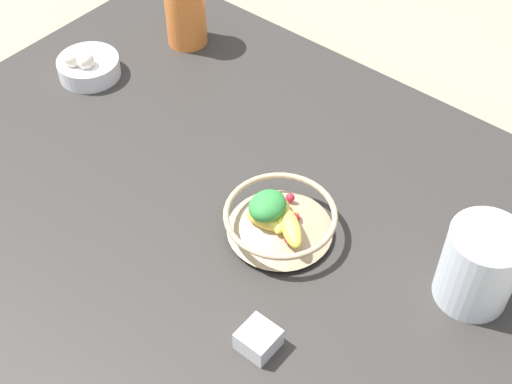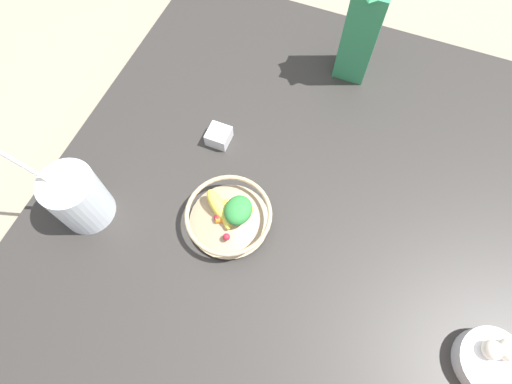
{
  "view_description": "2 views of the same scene",
  "coord_description": "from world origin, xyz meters",
  "px_view_note": "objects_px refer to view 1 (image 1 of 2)",
  "views": [
    {
      "loc": [
        -0.49,
        -0.6,
        0.96
      ],
      "look_at": [
        0.12,
        -0.1,
        0.12
      ],
      "focal_mm": 50.0,
      "sensor_mm": 36.0,
      "label": 1
    },
    {
      "loc": [
        0.4,
        0.02,
        0.87
      ],
      "look_at": [
        0.07,
        -0.11,
        0.12
      ],
      "focal_mm": 28.0,
      "sensor_mm": 36.0,
      "label": 2
    }
  ],
  "objects_px": {
    "fruit_bowl": "(279,220)",
    "drinking_cup": "(185,9)",
    "yogurt_tub": "(480,263)",
    "spice_jar": "(258,340)",
    "garlic_bowl": "(87,66)"
  },
  "relations": [
    {
      "from": "fruit_bowl",
      "to": "yogurt_tub",
      "type": "relative_size",
      "value": 0.72
    },
    {
      "from": "yogurt_tub",
      "to": "spice_jar",
      "type": "bearing_deg",
      "value": 145.48
    },
    {
      "from": "yogurt_tub",
      "to": "spice_jar",
      "type": "xyz_separation_m",
      "value": [
        -0.28,
        0.19,
        -0.06
      ]
    },
    {
      "from": "fruit_bowl",
      "to": "garlic_bowl",
      "type": "relative_size",
      "value": 1.48
    },
    {
      "from": "fruit_bowl",
      "to": "spice_jar",
      "type": "bearing_deg",
      "value": -149.67
    },
    {
      "from": "garlic_bowl",
      "to": "yogurt_tub",
      "type": "bearing_deg",
      "value": -89.28
    },
    {
      "from": "yogurt_tub",
      "to": "spice_jar",
      "type": "relative_size",
      "value": 4.91
    },
    {
      "from": "fruit_bowl",
      "to": "drinking_cup",
      "type": "bearing_deg",
      "value": 58.5
    },
    {
      "from": "drinking_cup",
      "to": "spice_jar",
      "type": "bearing_deg",
      "value": -129.07
    },
    {
      "from": "spice_jar",
      "to": "drinking_cup",
      "type": "bearing_deg",
      "value": 50.93
    },
    {
      "from": "yogurt_tub",
      "to": "drinking_cup",
      "type": "relative_size",
      "value": 1.66
    },
    {
      "from": "spice_jar",
      "to": "garlic_bowl",
      "type": "relative_size",
      "value": 0.42
    },
    {
      "from": "fruit_bowl",
      "to": "garlic_bowl",
      "type": "height_order",
      "value": "fruit_bowl"
    },
    {
      "from": "fruit_bowl",
      "to": "garlic_bowl",
      "type": "distance_m",
      "value": 0.57
    },
    {
      "from": "drinking_cup",
      "to": "spice_jar",
      "type": "height_order",
      "value": "drinking_cup"
    }
  ]
}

